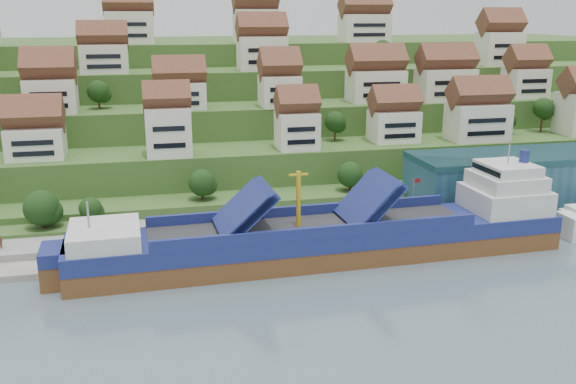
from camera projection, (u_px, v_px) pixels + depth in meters
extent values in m
plane|color=slate|center=(334.00, 260.00, 105.11)|extent=(300.00, 300.00, 0.00)
cube|color=gray|center=(411.00, 218.00, 123.23)|extent=(180.00, 14.00, 2.20)
cube|color=#2D4C1E|center=(247.00, 146.00, 185.32)|extent=(260.00, 128.00, 4.00)
cube|color=#2D4C1E|center=(244.00, 131.00, 189.08)|extent=(260.00, 118.00, 11.00)
cube|color=#2D4C1E|center=(240.00, 115.00, 195.65)|extent=(260.00, 102.00, 18.00)
cube|color=#2D4C1E|center=(236.00, 101.00, 202.22)|extent=(260.00, 86.00, 25.00)
cube|color=#2D4C1E|center=(231.00, 88.00, 209.87)|extent=(260.00, 68.00, 31.00)
cube|color=silver|center=(36.00, 143.00, 127.86)|extent=(10.94, 8.57, 6.21)
cube|color=silver|center=(168.00, 132.00, 129.30)|extent=(8.95, 7.03, 9.92)
cube|color=silver|center=(297.00, 131.00, 136.37)|extent=(8.47, 7.62, 7.84)
cube|color=silver|center=(394.00, 126.00, 144.47)|extent=(10.33, 7.73, 6.96)
cube|color=silver|center=(477.00, 122.00, 145.77)|extent=(13.01, 8.26, 8.32)
cube|color=silver|center=(51.00, 96.00, 139.52)|extent=(10.70, 8.98, 7.37)
cube|color=silver|center=(180.00, 95.00, 145.94)|extent=(11.36, 7.90, 5.97)
cube|color=silver|center=(280.00, 91.00, 148.84)|extent=(8.86, 8.56, 7.17)
cube|color=silver|center=(376.00, 86.00, 157.06)|extent=(13.22, 8.36, 7.67)
cube|color=silver|center=(445.00, 85.00, 159.27)|extent=(13.57, 8.18, 7.82)
cube|color=silver|center=(525.00, 83.00, 165.67)|extent=(9.88, 8.04, 7.39)
cube|color=silver|center=(104.00, 59.00, 154.31)|extent=(11.21, 7.30, 6.89)
cube|color=silver|center=(262.00, 53.00, 162.63)|extent=(11.97, 7.79, 8.45)
cube|color=silver|center=(499.00, 49.00, 177.02)|extent=(11.03, 8.47, 9.11)
cube|color=silver|center=(130.00, 28.00, 172.69)|extent=(12.69, 7.51, 8.56)
cube|color=silver|center=(256.00, 26.00, 180.54)|extent=(11.87, 8.15, 9.19)
cube|color=silver|center=(364.00, 28.00, 186.61)|extent=(13.70, 8.73, 7.82)
ellipsoid|color=#1B3D14|center=(350.00, 175.00, 130.08)|extent=(5.23, 5.23, 5.23)
ellipsoid|color=#1B3D14|center=(202.00, 183.00, 123.74)|extent=(5.23, 5.23, 5.23)
ellipsoid|color=#1B3D14|center=(507.00, 119.00, 153.91)|extent=(4.35, 4.35, 4.35)
ellipsoid|color=#1B3D14|center=(543.00, 108.00, 155.32)|extent=(4.96, 4.96, 4.96)
ellipsoid|color=#1B3D14|center=(335.00, 122.00, 144.87)|extent=(4.70, 4.70, 4.70)
ellipsoid|color=#1B3D14|center=(431.00, 78.00, 164.64)|extent=(4.53, 4.53, 4.53)
ellipsoid|color=#1B3D14|center=(41.00, 91.00, 143.85)|extent=(5.30, 5.30, 5.30)
ellipsoid|color=#1B3D14|center=(98.00, 91.00, 145.32)|extent=(5.03, 5.03, 5.03)
ellipsoid|color=#1B3D14|center=(272.00, 43.00, 166.43)|extent=(6.91, 6.91, 6.91)
ellipsoid|color=#1B3D14|center=(383.00, 49.00, 176.41)|extent=(4.98, 4.98, 4.98)
ellipsoid|color=#1B3D14|center=(396.00, 53.00, 175.52)|extent=(4.99, 4.99, 4.99)
ellipsoid|color=#1B3D14|center=(41.00, 208.00, 110.98)|extent=(6.19, 6.19, 6.19)
ellipsoid|color=#1B3D14|center=(91.00, 209.00, 112.93)|extent=(4.08, 4.08, 4.08)
cube|color=#234D5F|center=(555.00, 175.00, 130.42)|extent=(60.00, 15.00, 10.00)
cylinder|color=gray|center=(413.00, 200.00, 116.74)|extent=(0.16, 0.16, 8.00)
cube|color=maroon|center=(417.00, 181.00, 115.91)|extent=(1.20, 0.05, 0.80)
cube|color=brown|center=(322.00, 253.00, 105.38)|extent=(81.05, 14.56, 5.18)
cube|color=navy|center=(323.00, 233.00, 104.45)|extent=(81.06, 14.69, 2.69)
cube|color=silver|center=(104.00, 235.00, 95.51)|extent=(10.66, 12.07, 2.69)
cube|color=#262628|center=(311.00, 226.00, 103.59)|extent=(52.03, 11.93, 0.31)
cube|color=navy|center=(241.00, 210.00, 99.90)|extent=(8.06, 11.63, 7.16)
cube|color=navy|center=(365.00, 201.00, 104.90)|extent=(7.67, 11.62, 7.57)
cylinder|color=gold|center=(298.00, 200.00, 101.87)|extent=(0.74, 0.74, 9.32)
cube|color=silver|center=(505.00, 199.00, 111.57)|extent=(12.73, 12.13, 4.14)
cube|color=silver|center=(506.00, 181.00, 110.68)|extent=(10.63, 10.83, 2.59)
cube|color=silver|center=(507.00, 168.00, 110.10)|extent=(8.53, 9.53, 1.86)
cylinder|color=navy|center=(524.00, 156.00, 110.33)|extent=(1.70, 1.70, 2.28)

